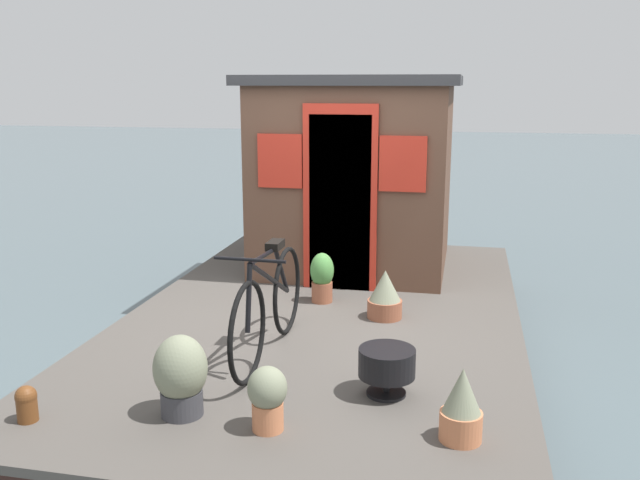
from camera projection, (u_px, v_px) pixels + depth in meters
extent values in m
plane|color=#4C5B60|center=(325.00, 357.00, 6.17)|extent=(60.00, 60.00, 0.00)
cube|color=#4C4742|center=(325.00, 315.00, 6.08)|extent=(5.63, 3.38, 0.06)
cube|color=#381E19|center=(325.00, 337.00, 6.12)|extent=(5.52, 3.31, 0.37)
cube|color=brown|center=(357.00, 177.00, 7.48)|extent=(1.97, 1.97, 1.96)
cube|color=#28282B|center=(358.00, 81.00, 7.25)|extent=(2.17, 2.17, 0.10)
cube|color=maroon|center=(340.00, 204.00, 6.56)|extent=(0.04, 0.60, 1.70)
cube|color=red|center=(340.00, 199.00, 6.54)|extent=(0.03, 0.72, 1.80)
cube|color=red|center=(403.00, 164.00, 6.35)|extent=(0.03, 0.44, 0.52)
cube|color=red|center=(280.00, 161.00, 6.59)|extent=(0.03, 0.44, 0.52)
torus|color=black|center=(248.00, 332.00, 4.57)|extent=(0.71, 0.05, 0.71)
torus|color=black|center=(287.00, 291.00, 5.49)|extent=(0.71, 0.05, 0.71)
cylinder|color=black|center=(270.00, 279.00, 5.01)|extent=(0.91, 0.05, 0.49)
cylinder|color=black|center=(263.00, 256.00, 4.82)|extent=(0.58, 0.04, 0.07)
cylinder|color=black|center=(281.00, 270.00, 5.30)|extent=(0.34, 0.04, 0.44)
cylinder|color=black|center=(249.00, 298.00, 4.55)|extent=(0.11, 0.04, 0.46)
cube|color=black|center=(275.00, 245.00, 5.09)|extent=(0.20, 0.10, 0.06)
cylinder|color=black|center=(250.00, 260.00, 4.53)|extent=(0.03, 0.50, 0.02)
cylinder|color=#935138|center=(322.00, 292.00, 6.33)|extent=(0.19, 0.19, 0.19)
ellipsoid|color=#4C8942|center=(322.00, 270.00, 6.28)|extent=(0.22, 0.22, 0.33)
cylinder|color=#38383D|center=(182.00, 402.00, 4.17)|extent=(0.26, 0.26, 0.16)
ellipsoid|color=gray|center=(180.00, 368.00, 4.12)|extent=(0.33, 0.33, 0.41)
cylinder|color=#935138|center=(385.00, 309.00, 5.90)|extent=(0.30, 0.30, 0.16)
cone|color=gray|center=(385.00, 285.00, 5.85)|extent=(0.27, 0.27, 0.27)
cylinder|color=#C6754C|center=(268.00, 416.00, 3.99)|extent=(0.19, 0.19, 0.17)
ellipsoid|color=gray|center=(267.00, 388.00, 3.95)|extent=(0.23, 0.23, 0.26)
cylinder|color=#C6754C|center=(461.00, 426.00, 3.87)|extent=(0.24, 0.24, 0.17)
cone|color=gray|center=(462.00, 390.00, 3.82)|extent=(0.22, 0.22, 0.26)
cylinder|color=black|center=(387.00, 363.00, 4.41)|extent=(0.37, 0.37, 0.19)
cylinder|color=black|center=(386.00, 385.00, 4.44)|extent=(0.04, 0.04, 0.13)
cylinder|color=black|center=(386.00, 393.00, 4.45)|extent=(0.26, 0.26, 0.02)
cylinder|color=brown|center=(27.00, 409.00, 4.09)|extent=(0.12, 0.12, 0.16)
sphere|color=brown|center=(26.00, 396.00, 4.07)|extent=(0.13, 0.13, 0.13)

